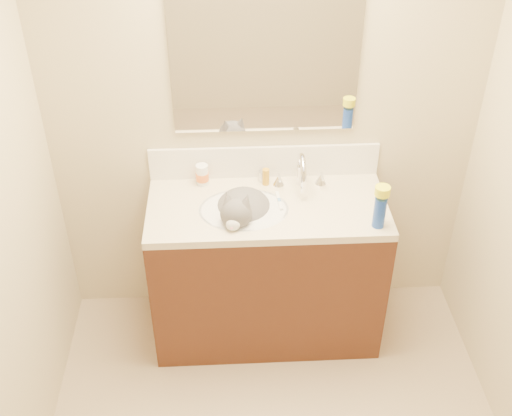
{
  "coord_description": "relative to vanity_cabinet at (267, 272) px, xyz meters",
  "views": [
    {
      "loc": [
        -0.19,
        -1.61,
        2.73
      ],
      "look_at": [
        -0.06,
        0.92,
        0.88
      ],
      "focal_mm": 45.0,
      "sensor_mm": 36.0,
      "label": 1
    }
  ],
  "objects": [
    {
      "name": "cat",
      "position": [
        -0.12,
        -0.02,
        0.42
      ],
      "size": [
        0.37,
        0.44,
        0.32
      ],
      "rotation": [
        0.0,
        0.0,
        -0.27
      ],
      "color": "#524F52",
      "rests_on": "basin"
    },
    {
      "name": "pill_bottle",
      "position": [
        -0.33,
        0.21,
        0.51
      ],
      "size": [
        0.07,
        0.07,
        0.11
      ],
      "primitive_type": "cylinder",
      "rotation": [
        0.0,
        0.0,
        0.08
      ],
      "color": "white",
      "rests_on": "counter_slab"
    },
    {
      "name": "backsplash",
      "position": [
        0.0,
        0.26,
        0.54
      ],
      "size": [
        1.2,
        0.02,
        0.18
      ],
      "primitive_type": "cube",
      "color": "white",
      "rests_on": "counter_slab"
    },
    {
      "name": "mirror",
      "position": [
        0.0,
        0.26,
        1.13
      ],
      "size": [
        0.9,
        0.02,
        0.8
      ],
      "primitive_type": "cube",
      "color": "white",
      "rests_on": "room_shell"
    },
    {
      "name": "counter_slab",
      "position": [
        0.0,
        0.0,
        0.43
      ],
      "size": [
        1.2,
        0.55,
        0.04
      ],
      "primitive_type": "cube",
      "color": "beige",
      "rests_on": "vanity_cabinet"
    },
    {
      "name": "pill_label",
      "position": [
        -0.33,
        0.21,
        0.5
      ],
      "size": [
        0.07,
        0.07,
        0.04
      ],
      "primitive_type": "cylinder",
      "rotation": [
        0.0,
        0.0,
        0.08
      ],
      "color": "orange",
      "rests_on": "pill_bottle"
    },
    {
      "name": "toothbrush_head",
      "position": [
        0.06,
        0.03,
        0.46
      ],
      "size": [
        0.02,
        0.03,
        0.01
      ],
      "primitive_type": "cube",
      "rotation": [
        0.0,
        0.0,
        0.07
      ],
      "color": "#5C8AC4",
      "rests_on": "counter_slab"
    },
    {
      "name": "vanity_cabinet",
      "position": [
        0.0,
        0.0,
        0.0
      ],
      "size": [
        1.2,
        0.55,
        0.82
      ],
      "primitive_type": "cube",
      "color": "#422012",
      "rests_on": "ground"
    },
    {
      "name": "spray_can",
      "position": [
        0.51,
        -0.2,
        0.53
      ],
      "size": [
        0.07,
        0.07,
        0.16
      ],
      "primitive_type": "cylinder",
      "rotation": [
        0.0,
        0.0,
        -0.3
      ],
      "color": "#183CA9",
      "rests_on": "counter_slab"
    },
    {
      "name": "basin",
      "position": [
        -0.12,
        -0.03,
        0.38
      ],
      "size": [
        0.45,
        0.36,
        0.14
      ],
      "primitive_type": "ellipsoid",
      "color": "white",
      "rests_on": "vanity_cabinet"
    },
    {
      "name": "room_shell",
      "position": [
        0.0,
        -0.97,
        1.08
      ],
      "size": [
        2.24,
        2.54,
        2.52
      ],
      "color": "#C4B491",
      "rests_on": "ground"
    },
    {
      "name": "faucet",
      "position": [
        0.18,
        0.14,
        0.54
      ],
      "size": [
        0.28,
        0.2,
        0.21
      ],
      "color": "silver",
      "rests_on": "counter_slab"
    },
    {
      "name": "spray_cap",
      "position": [
        0.51,
        -0.2,
        0.65
      ],
      "size": [
        0.09,
        0.09,
        0.04
      ],
      "primitive_type": "cylinder",
      "rotation": [
        0.0,
        0.0,
        -0.3
      ],
      "color": "yellow",
      "rests_on": "spray_can"
    },
    {
      "name": "toothbrush",
      "position": [
        0.06,
        0.03,
        0.46
      ],
      "size": [
        0.03,
        0.15,
        0.01
      ],
      "primitive_type": "cube",
      "rotation": [
        0.0,
        0.0,
        0.07
      ],
      "color": "white",
      "rests_on": "counter_slab"
    },
    {
      "name": "silver_jar",
      "position": [
        -0.01,
        0.22,
        0.48
      ],
      "size": [
        0.06,
        0.06,
        0.06
      ],
      "primitive_type": "cylinder",
      "rotation": [
        0.0,
        0.0,
        0.27
      ],
      "color": "#B7B7BC",
      "rests_on": "counter_slab"
    },
    {
      "name": "amber_bottle",
      "position": [
        0.0,
        0.19,
        0.5
      ],
      "size": [
        0.05,
        0.05,
        0.09
      ],
      "primitive_type": "cylinder",
      "rotation": [
        0.0,
        0.0,
        0.36
      ],
      "color": "#C78F17",
      "rests_on": "counter_slab"
    }
  ]
}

